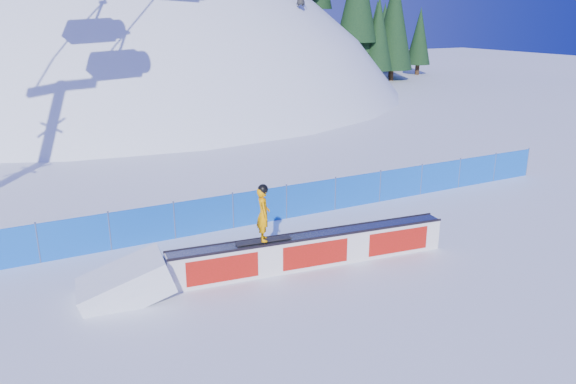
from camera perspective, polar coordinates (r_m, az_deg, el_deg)
ground at (r=16.73m, az=10.06°, el=-6.87°), size 160.00×160.00×0.00m
snow_hill at (r=60.17m, az=-15.98°, el=-7.49°), size 64.00×64.00×64.00m
safety_fence at (r=20.00m, az=2.38°, el=-0.62°), size 22.05×0.05×1.30m
rail_box at (r=15.97m, az=2.45°, el=-5.93°), size 8.22×1.49×0.98m
snow_ramp at (r=15.08m, az=-16.07°, el=-10.19°), size 2.54×1.75×1.49m
snowboarder at (r=15.01m, az=-2.53°, el=-2.20°), size 1.56×0.63×1.61m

